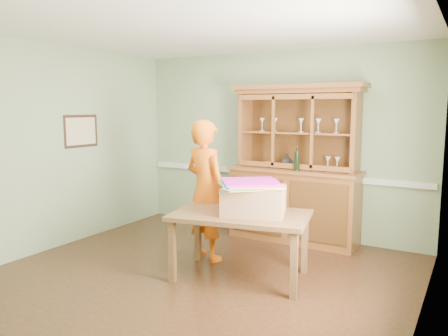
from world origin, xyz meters
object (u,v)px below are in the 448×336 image
Objects in this scene: china_hutch at (295,187)px; dining_table at (241,221)px; cardboard_box at (254,200)px; person at (206,190)px.

dining_table is at bearing -89.64° from china_hutch.
cardboard_box is 0.88m from person.
china_hutch reaches higher than dining_table.
cardboard_box is at bearing 2.39° from dining_table.
person is (-0.82, 0.31, -0.02)m from cardboard_box.
cardboard_box is at bearing -84.45° from china_hutch.
dining_table is 2.49× the size of cardboard_box.
china_hutch is 1.45m from person.
dining_table is (0.01, -1.64, -0.12)m from china_hutch.
china_hutch is 1.26× the size of person.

